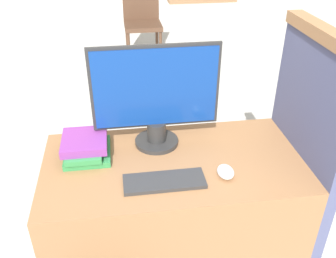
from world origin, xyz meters
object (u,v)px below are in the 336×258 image
Objects in this scene: monitor at (156,96)px; far_chair at (142,19)px; keyboard at (164,181)px; mouse at (226,172)px; book_stack at (86,147)px.

far_chair is (0.19, 3.12, -0.49)m from monitor.
far_chair is (0.19, 3.42, -0.26)m from keyboard.
mouse is at bearing -65.31° from far_chair.
mouse is (0.25, -0.28, -0.22)m from monitor.
monitor is at bearing 8.55° from book_stack.
book_stack is at bearing 142.25° from keyboard.
keyboard is at bearing -90.80° from monitor.
keyboard is at bearing -37.75° from book_stack.
monitor is at bearing -69.80° from far_chair.
book_stack is (-0.57, 0.23, 0.02)m from mouse.
monitor is 0.44m from mouse.
monitor reaches higher than mouse.
monitor is 0.38m from book_stack.
mouse is at bearing -48.50° from monitor.
far_chair reaches higher than book_stack.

